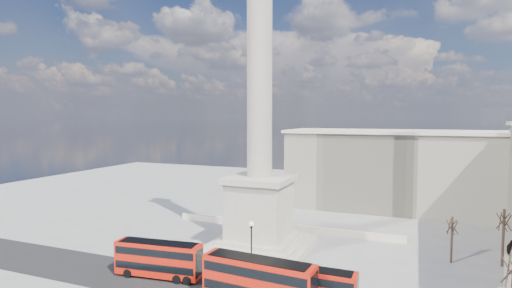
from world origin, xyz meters
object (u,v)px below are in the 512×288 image
object	(u,v)px
red_bus_c	(310,286)
pedestrian_crossing	(290,277)
red_bus_b	(259,281)
nelsons_column	(260,162)
red_bus_a	(159,259)
victorian_lamp	(251,244)

from	to	relation	value
red_bus_c	pedestrian_crossing	bearing A→B (deg)	129.44
red_bus_c	red_bus_b	bearing A→B (deg)	-158.65
nelsons_column	red_bus_a	xyz separation A→B (m)	(-7.55, -14.03, -10.63)
nelsons_column	victorian_lamp	bearing A→B (deg)	-74.04
red_bus_a	red_bus_c	xyz separation A→B (m)	(18.75, -0.16, -0.23)
victorian_lamp	nelsons_column	bearing A→B (deg)	105.96
red_bus_c	pedestrian_crossing	world-z (taller)	red_bus_c
red_bus_b	pedestrian_crossing	size ratio (longest dim) A/B	8.08
victorian_lamp	pedestrian_crossing	bearing A→B (deg)	-0.25
red_bus_a	pedestrian_crossing	distance (m)	15.84
nelsons_column	victorian_lamp	xyz separation A→B (m)	(2.82, -9.84, -8.86)
red_bus_a	red_bus_b	size ratio (longest dim) A/B	0.90
red_bus_b	victorian_lamp	world-z (taller)	victorian_lamp
red_bus_a	victorian_lamp	bearing A→B (deg)	15.97
red_bus_b	pedestrian_crossing	world-z (taller)	red_bus_b
nelsons_column	red_bus_b	world-z (taller)	nelsons_column
red_bus_a	red_bus_c	distance (m)	18.75
nelsons_column	red_bus_c	bearing A→B (deg)	-51.71
red_bus_c	pedestrian_crossing	size ratio (longest dim) A/B	6.42
red_bus_b	pedestrian_crossing	xyz separation A→B (m)	(1.38, 6.23, -1.80)
nelsons_column	red_bus_b	size ratio (longest dim) A/B	4.10
red_bus_b	red_bus_c	distance (m)	5.30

